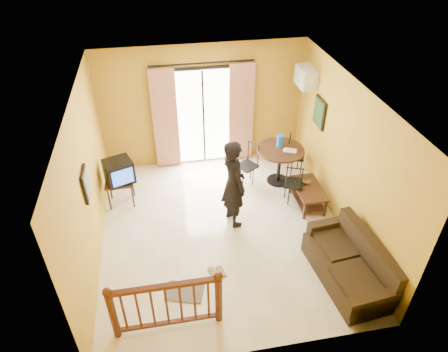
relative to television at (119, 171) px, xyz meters
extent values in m
plane|color=beige|center=(1.87, -1.19, -0.79)|extent=(5.00, 5.00, 0.00)
plane|color=white|center=(1.87, -1.19, 2.01)|extent=(5.00, 5.00, 0.00)
plane|color=#B78C23|center=(1.87, 1.31, 0.61)|extent=(4.50, 0.00, 4.50)
plane|color=#B78C23|center=(1.87, -3.69, 0.61)|extent=(4.50, 0.00, 4.50)
plane|color=#B78C23|center=(-0.38, -1.19, 0.61)|extent=(0.00, 5.00, 5.00)
plane|color=#B78C23|center=(4.12, -1.19, 0.61)|extent=(0.00, 5.00, 5.00)
cube|color=black|center=(1.87, 1.30, 0.36)|extent=(1.34, 0.03, 2.34)
cube|color=white|center=(1.87, 1.26, 0.36)|extent=(1.20, 0.04, 2.20)
cube|color=black|center=(1.87, 1.24, 0.36)|extent=(0.04, 0.02, 2.20)
cube|color=beige|center=(1.02, 1.21, 0.41)|extent=(0.55, 0.08, 2.35)
cube|color=beige|center=(2.72, 1.21, 0.41)|extent=(0.55, 0.08, 2.35)
cylinder|color=black|center=(1.87, 1.21, 1.63)|extent=(2.20, 0.04, 0.04)
cube|color=black|center=(-0.03, 0.00, -0.25)|extent=(0.56, 0.46, 0.04)
cylinder|color=black|center=(-0.26, -0.18, -0.52)|extent=(0.04, 0.04, 0.54)
cylinder|color=black|center=(0.20, -0.18, -0.52)|extent=(0.04, 0.04, 0.54)
cylinder|color=black|center=(-0.26, 0.19, -0.52)|extent=(0.04, 0.04, 0.54)
cylinder|color=black|center=(0.20, 0.19, -0.52)|extent=(0.04, 0.04, 0.54)
cube|color=black|center=(0.00, 0.00, 0.00)|extent=(0.65, 0.62, 0.47)
cube|color=blue|center=(0.08, -0.22, 0.00)|extent=(0.39, 0.16, 0.33)
cube|color=black|center=(-0.35, -1.39, 0.76)|extent=(0.04, 0.42, 0.52)
cube|color=#524C46|center=(-0.33, -1.39, 0.76)|extent=(0.01, 0.34, 0.44)
cylinder|color=black|center=(3.36, 0.16, 0.03)|extent=(1.01, 1.01, 0.04)
cylinder|color=black|center=(3.36, 0.16, -0.38)|extent=(0.08, 0.08, 0.82)
cylinder|color=black|center=(3.36, 0.16, -0.78)|extent=(0.49, 0.49, 0.03)
cylinder|color=blue|center=(3.37, 0.28, 0.18)|extent=(0.14, 0.14, 0.27)
cube|color=beige|center=(3.53, 0.06, 0.06)|extent=(0.33, 0.28, 0.02)
cube|color=white|center=(3.97, 0.76, 1.36)|extent=(0.30, 0.60, 0.40)
cube|color=gray|center=(3.82, 0.76, 1.36)|extent=(0.02, 0.56, 0.36)
cube|color=black|center=(4.09, 0.11, 0.86)|extent=(0.04, 0.50, 0.60)
cube|color=black|center=(4.06, 0.11, 0.86)|extent=(0.01, 0.42, 0.52)
cube|color=black|center=(3.72, -0.72, -0.39)|extent=(0.53, 0.95, 0.04)
cube|color=black|center=(3.72, -0.72, -0.67)|extent=(0.49, 0.91, 0.03)
cube|color=black|center=(3.51, -1.14, -0.59)|extent=(0.05, 0.05, 0.40)
cube|color=black|center=(3.93, -1.14, -0.59)|extent=(0.05, 0.05, 0.40)
cube|color=black|center=(3.51, -0.30, -0.59)|extent=(0.05, 0.05, 0.40)
cube|color=black|center=(3.93, -0.30, -0.59)|extent=(0.05, 0.05, 0.40)
imported|color=brown|center=(3.72, -0.56, -0.34)|extent=(0.21, 0.21, 0.05)
cube|color=black|center=(3.67, -2.71, -0.59)|extent=(0.99, 1.73, 0.41)
cube|color=black|center=(3.98, -2.71, -0.22)|extent=(0.36, 1.66, 0.57)
cube|color=black|center=(3.67, -3.51, -0.36)|extent=(0.84, 0.25, 0.31)
cube|color=black|center=(3.67, -1.91, -0.36)|extent=(0.84, 0.25, 0.31)
cube|color=black|center=(3.62, -3.07, -0.35)|extent=(0.63, 0.73, 0.10)
cube|color=black|center=(3.62, -2.35, -0.35)|extent=(0.63, 0.73, 0.10)
imported|color=black|center=(2.11, -0.95, 0.11)|extent=(0.60, 0.75, 1.80)
cylinder|color=#471E0F|center=(-0.03, -3.09, -0.33)|extent=(0.11, 0.11, 0.92)
cylinder|color=#471E0F|center=(1.47, -3.09, -0.33)|extent=(0.11, 0.11, 0.92)
sphere|color=#471E0F|center=(-0.03, -3.09, 0.18)|extent=(0.13, 0.13, 0.13)
sphere|color=#471E0F|center=(1.47, -3.09, 0.18)|extent=(0.13, 0.13, 0.13)
cube|color=#471E0F|center=(0.72, -3.09, 0.13)|extent=(1.55, 0.08, 0.06)
cube|color=#471E0F|center=(0.72, -3.09, -0.69)|extent=(1.55, 0.06, 0.05)
cube|color=#5C524A|center=(1.00, -2.51, -0.78)|extent=(0.69, 0.56, 0.02)
cube|color=brown|center=(1.51, -2.20, -0.78)|extent=(0.15, 0.27, 0.03)
cube|color=brown|center=(1.65, -2.20, -0.78)|extent=(0.15, 0.27, 0.03)
camera|label=1|loc=(0.89, -6.70, 4.52)|focal=32.00mm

